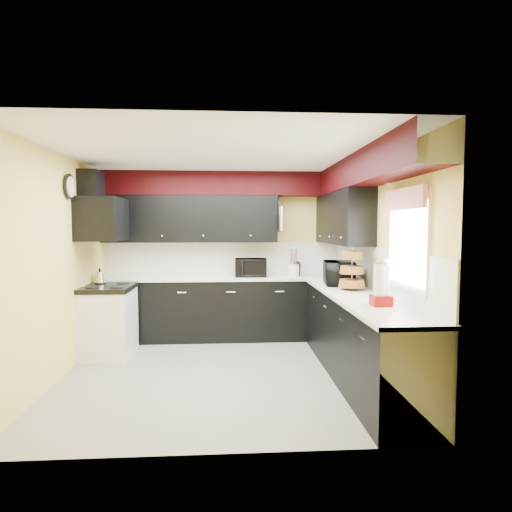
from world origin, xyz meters
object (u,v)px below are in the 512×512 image
Objects in this scene: microwave at (339,273)px; kettle at (100,277)px; toaster_oven at (251,267)px; utensil_crock at (294,270)px; knife_block at (297,269)px.

microwave is 3.18× the size of kettle.
toaster_oven is 0.85× the size of microwave.
toaster_oven is 2.71× the size of kettle.
kettle is at bearing -170.95° from utensil_crock.
knife_block is at bearing 28.20° from microwave.
toaster_oven reaches higher than kettle.
utensil_crock is 0.10m from knife_block.
toaster_oven is 0.64m from utensil_crock.
microwave is 1.04m from utensil_crock.
toaster_oven is 2.55× the size of utensil_crock.
toaster_oven reaches higher than utensil_crock.
kettle is at bearing -164.99° from toaster_oven.
utensil_crock is 2.76m from kettle.
utensil_crock is at bearing -0.65° from toaster_oven.
toaster_oven is at bearing 176.99° from utensil_crock.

